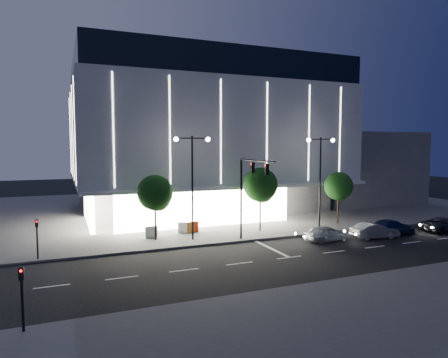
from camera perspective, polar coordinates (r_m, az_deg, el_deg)
ground at (r=30.46m, az=4.54°, el=-10.78°), size 160.00×160.00×0.00m
sidewalk_museum at (r=54.01m, az=-2.23°, el=-3.86°), size 70.00×40.00×0.15m
sidewalk_near at (r=24.50m, az=29.21°, el=-15.10°), size 70.00×10.00×0.15m
museum at (r=51.15m, az=-3.75°, el=5.99°), size 30.00×25.80×18.00m
annex_building at (r=63.80m, az=15.78°, el=1.73°), size 16.00×20.00×10.00m
traffic_mast at (r=32.94m, az=3.53°, el=-0.70°), size 0.33×5.89×7.07m
street_lamp_west at (r=33.85m, az=-4.54°, el=1.02°), size 3.16×0.36×9.00m
street_lamp_east at (r=39.78m, az=13.60°, el=1.45°), size 3.16×0.36×9.00m
ped_signal_far at (r=31.36m, az=-25.14°, el=-7.22°), size 0.22×0.24×3.00m
ped_signal_near at (r=19.77m, az=-26.90°, el=-14.22°), size 0.22×0.24×3.00m
tree_left at (r=34.24m, az=-9.79°, el=-2.22°), size 3.02×3.02×5.72m
tree_mid at (r=37.63m, az=5.24°, el=-1.09°), size 3.25×3.25×6.15m
tree_right at (r=42.57m, az=16.05°, el=-1.19°), size 2.91×2.91×5.51m
car_lead at (r=35.55m, az=14.39°, el=-7.52°), size 4.11×1.87×1.37m
car_second at (r=37.81m, az=20.71°, el=-6.93°), size 4.37×1.90×1.40m
car_third at (r=39.77m, az=22.77°, el=-6.40°), size 5.14×2.54×1.44m
car_fourth at (r=43.72m, az=29.06°, el=-5.72°), size 4.89×2.49×1.32m
barrier_a at (r=37.22m, az=-4.55°, el=-6.89°), size 1.12×0.40×1.00m
barrier_b at (r=35.69m, az=-10.35°, el=-7.46°), size 1.12×0.40×1.00m
barrier_c at (r=37.26m, az=-4.45°, el=-6.88°), size 1.13×0.55×1.00m
barrier_d at (r=37.08m, az=-5.74°, el=-6.95°), size 1.11×0.66×1.00m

